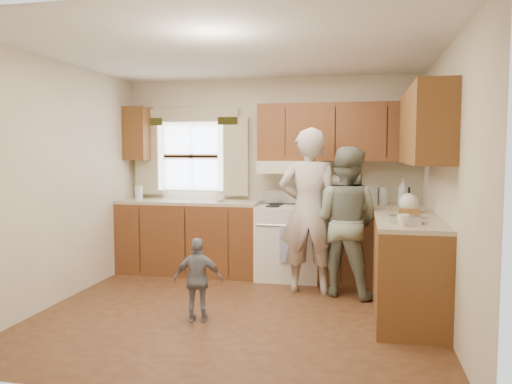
% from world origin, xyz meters
% --- Properties ---
extents(room, '(3.80, 3.80, 3.80)m').
position_xyz_m(room, '(0.00, 0.00, 1.25)').
color(room, '#442315').
rests_on(room, ground).
extents(kitchen_fixtures, '(3.80, 2.25, 2.15)m').
position_xyz_m(kitchen_fixtures, '(0.62, 1.08, 0.84)').
color(kitchen_fixtures, '#3F200D').
rests_on(kitchen_fixtures, ground).
extents(stove, '(0.76, 0.67, 1.07)m').
position_xyz_m(stove, '(0.30, 1.44, 0.47)').
color(stove, silver).
rests_on(stove, ground).
extents(woman_left, '(0.67, 0.45, 1.82)m').
position_xyz_m(woman_left, '(0.60, 0.85, 0.91)').
color(woman_left, '#BFB1A8').
rests_on(woman_left, ground).
extents(woman_right, '(0.95, 0.84, 1.62)m').
position_xyz_m(woman_right, '(1.00, 0.85, 0.81)').
color(woman_right, '#234129').
rests_on(woman_right, ground).
extents(child, '(0.48, 0.26, 0.78)m').
position_xyz_m(child, '(-0.30, -0.30, 0.39)').
color(child, gray).
rests_on(child, ground).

